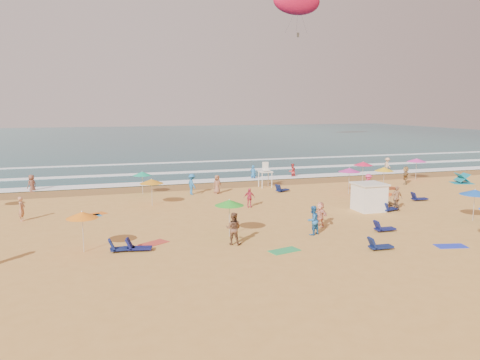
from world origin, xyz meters
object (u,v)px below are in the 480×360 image
object	(u,v)px
bicycle	(393,205)
parasail	(297,1)
cabana	(369,198)
lifeguard_stand	(265,177)

from	to	relation	value
bicycle	parasail	bearing A→B (deg)	68.46
cabana	parasail	distance (m)	73.03
bicycle	parasail	size ratio (longest dim) A/B	0.14
lifeguard_stand	parasail	world-z (taller)	parasail
bicycle	lifeguard_stand	bearing A→B (deg)	111.09
cabana	parasail	world-z (taller)	parasail
cabana	lifeguard_stand	xyz separation A→B (m)	(-3.94, 12.04, 0.05)
bicycle	lifeguard_stand	world-z (taller)	lifeguard_stand
cabana	lifeguard_stand	distance (m)	12.66
parasail	bicycle	bearing A→B (deg)	-107.31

